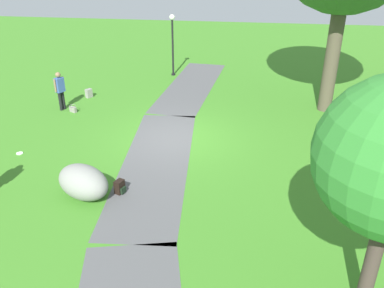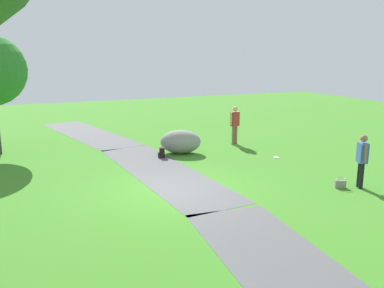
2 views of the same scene
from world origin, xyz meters
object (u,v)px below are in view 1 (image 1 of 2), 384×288
frisbee_on_grass (20,153)px  woman_with_handbag (60,88)px  spare_backpack_on_lawn (89,93)px  handbag_on_grass (73,109)px  lawn_boulder (83,182)px  lamp_post (173,38)px  backpack_by_boulder (120,187)px

frisbee_on_grass → woman_with_handbag: bearing=-176.9°
frisbee_on_grass → spare_backpack_on_lawn: bearing=176.5°
woman_with_handbag → handbag_on_grass: (0.22, 0.55, -0.81)m
handbag_on_grass → spare_backpack_on_lawn: (-1.83, 0.00, 0.05)m
lawn_boulder → lamp_post: bearing=178.1°
backpack_by_boulder → frisbee_on_grass: backpack_by_boulder is taller
frisbee_on_grass → backpack_by_boulder: bearing=65.9°
handbag_on_grass → frisbee_on_grass: bearing=-5.0°
woman_with_handbag → frisbee_on_grass: bearing=3.1°
spare_backpack_on_lawn → frisbee_on_grass: (5.64, -0.34, -0.18)m
lamp_post → backpack_by_boulder: lamp_post is taller
lawn_boulder → woman_with_handbag: size_ratio=1.18×
handbag_on_grass → backpack_by_boulder: (5.65, 3.78, 0.05)m
handbag_on_grass → spare_backpack_on_lawn: size_ratio=0.91×
woman_with_handbag → lawn_boulder: bearing=28.8°
handbag_on_grass → backpack_by_boulder: backpack_by_boulder is taller
handbag_on_grass → spare_backpack_on_lawn: 1.83m
backpack_by_boulder → handbag_on_grass: bearing=-146.2°
lawn_boulder → handbag_on_grass: size_ratio=5.34×
lamp_post → frisbee_on_grass: 10.42m
spare_backpack_on_lawn → frisbee_on_grass: spare_backpack_on_lawn is taller
backpack_by_boulder → frisbee_on_grass: bearing=-114.1°
lawn_boulder → woman_with_handbag: bearing=-151.2°
handbag_on_grass → woman_with_handbag: bearing=-111.7°
backpack_by_boulder → spare_backpack_on_lawn: bearing=-153.2°
lamp_post → spare_backpack_on_lawn: lamp_post is taller
lamp_post → backpack_by_boulder: size_ratio=7.91×
lamp_post → spare_backpack_on_lawn: 5.41m
lawn_boulder → spare_backpack_on_lawn: 8.32m
woman_with_handbag → handbag_on_grass: 1.01m
lamp_post → handbag_on_grass: (5.77, -3.25, -1.83)m
lawn_boulder → backpack_by_boulder: size_ratio=4.85×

